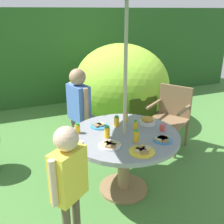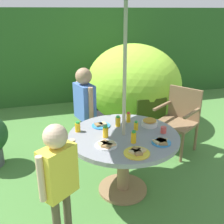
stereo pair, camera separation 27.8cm
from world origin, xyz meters
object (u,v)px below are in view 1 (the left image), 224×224
object	(u,v)px
child_in_yellow_shirt	(68,175)
plate_back_edge	(100,126)
plate_near_right	(142,151)
plate_near_left	(163,139)
juice_bottle_front_edge	(107,132)
snack_bowl	(147,121)
plate_mid_right	(110,145)
cup_near	(163,128)
juice_bottle_center_back	(77,128)
dome_tent	(121,84)
juice_bottle_center_front	(117,121)
child_in_blue_shirt	(79,103)
garden_table	(124,146)
juice_bottle_far_left	(126,117)
juice_bottle_far_right	(135,125)
wooden_chair	(171,114)
juice_bottle_mid_left	(136,136)

from	to	relation	value
child_in_yellow_shirt	plate_back_edge	distance (m)	0.98
child_in_yellow_shirt	plate_near_right	bearing A→B (deg)	-26.37
plate_near_left	juice_bottle_front_edge	xyz separation A→B (m)	(-0.49, 0.28, 0.04)
snack_bowl	plate_mid_right	world-z (taller)	snack_bowl
plate_near_left	cup_near	xyz separation A→B (m)	(0.13, 0.21, 0.02)
snack_bowl	juice_bottle_center_back	distance (m)	0.80
dome_tent	plate_mid_right	xyz separation A→B (m)	(-1.07, -2.10, 0.03)
snack_bowl	plate_near_right	xyz separation A→B (m)	(-0.36, -0.54, -0.03)
juice_bottle_center_front	child_in_yellow_shirt	bearing A→B (deg)	-134.34
child_in_blue_shirt	juice_bottle_center_back	xyz separation A→B (m)	(-0.21, -0.67, -0.04)
garden_table	plate_near_right	distance (m)	0.44
garden_table	juice_bottle_far_left	world-z (taller)	juice_bottle_far_left
plate_near_left	juice_bottle_center_back	distance (m)	0.89
plate_mid_right	juice_bottle_far_right	distance (m)	0.48
garden_table	dome_tent	size ratio (longest dim) A/B	0.60
juice_bottle_center_back	snack_bowl	bearing A→B (deg)	-5.96
juice_bottle_far_right	juice_bottle_center_front	distance (m)	0.22
snack_bowl	garden_table	bearing A→B (deg)	-159.89
child_in_blue_shirt	plate_near_left	world-z (taller)	child_in_blue_shirt
snack_bowl	plate_near_left	size ratio (longest dim) A/B	0.94
garden_table	cup_near	xyz separation A→B (m)	(0.42, -0.08, 0.18)
garden_table	plate_back_edge	world-z (taller)	plate_back_edge
child_in_blue_shirt	juice_bottle_far_left	size ratio (longest dim) A/B	10.14
plate_near_left	plate_mid_right	bearing A→B (deg)	169.23
juice_bottle_front_edge	garden_table	bearing A→B (deg)	1.95
plate_back_edge	juice_bottle_far_right	xyz separation A→B (m)	(0.34, -0.21, 0.04)
cup_near	plate_back_edge	bearing A→B (deg)	148.96
wooden_chair	child_in_yellow_shirt	distance (m)	2.20
dome_tent	plate_near_left	world-z (taller)	dome_tent
child_in_yellow_shirt	plate_mid_right	world-z (taller)	child_in_yellow_shirt
child_in_yellow_shirt	plate_near_left	bearing A→B (deg)	-22.68
wooden_chair	juice_bottle_center_front	distance (m)	1.20
child_in_yellow_shirt	plate_back_edge	size ratio (longest dim) A/B	5.45
garden_table	cup_near	bearing A→B (deg)	-10.89
child_in_blue_shirt	plate_mid_right	bearing A→B (deg)	-15.20
plate_near_left	juice_bottle_center_back	world-z (taller)	juice_bottle_center_back
juice_bottle_mid_left	snack_bowl	bearing A→B (deg)	46.08
wooden_chair	cup_near	distance (m)	1.05
plate_near_right	juice_bottle_front_edge	bearing A→B (deg)	114.82
juice_bottle_mid_left	juice_bottle_front_edge	bearing A→B (deg)	140.05
dome_tent	plate_near_right	size ratio (longest dim) A/B	8.03
juice_bottle_center_back	juice_bottle_front_edge	size ratio (longest dim) A/B	0.89
garden_table	juice_bottle_far_left	xyz separation A→B (m)	(0.16, 0.30, 0.20)
child_in_yellow_shirt	juice_bottle_far_right	bearing A→B (deg)	-2.16
child_in_blue_shirt	plate_back_edge	xyz separation A→B (m)	(0.06, -0.61, -0.08)
juice_bottle_far_left	juice_bottle_center_front	size ratio (longest dim) A/B	1.00
wooden_chair	juice_bottle_far_left	world-z (taller)	wooden_chair
juice_bottle_mid_left	juice_bottle_center_front	bearing A→B (deg)	93.44
plate_near_right	wooden_chair	bearing A→B (deg)	45.56
juice_bottle_far_right	juice_bottle_front_edge	world-z (taller)	juice_bottle_front_edge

